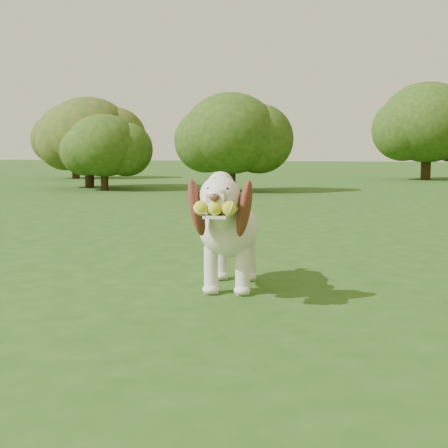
# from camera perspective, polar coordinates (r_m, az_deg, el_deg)

# --- Properties ---
(ground) EXTENTS (80.00, 80.00, 0.00)m
(ground) POSITION_cam_1_polar(r_m,az_deg,el_deg) (3.32, 6.51, -7.14)
(ground) COLOR #1E4915
(ground) RESTS_ON ground
(dog) EXTENTS (0.43, 1.06, 0.69)m
(dog) POSITION_cam_1_polar(r_m,az_deg,el_deg) (3.53, 0.49, -0.21)
(dog) COLOR silver
(dog) RESTS_ON ground
(shrub_a) EXTENTS (1.44, 1.44, 1.49)m
(shrub_a) POSITION_cam_1_polar(r_m,az_deg,el_deg) (12.49, -10.93, 7.06)
(shrub_a) COLOR #382314
(shrub_a) RESTS_ON ground
(shrub_b) EXTENTS (1.80, 1.80, 1.86)m
(shrub_b) POSITION_cam_1_polar(r_m,az_deg,el_deg) (11.86, 0.63, 8.27)
(shrub_b) COLOR #382314
(shrub_b) RESTS_ON ground
(shrub_g) EXTENTS (2.02, 2.02, 2.09)m
(shrub_g) POSITION_cam_1_polar(r_m,az_deg,el_deg) (17.87, -13.49, 8.03)
(shrub_g) COLOR #382314
(shrub_g) RESTS_ON ground
(shrub_i) EXTENTS (2.47, 2.47, 2.55)m
(shrub_i) POSITION_cam_1_polar(r_m,az_deg,el_deg) (17.38, 18.11, 8.81)
(shrub_i) COLOR #382314
(shrub_i) RESTS_ON ground
(shrub_e) EXTENTS (1.82, 1.82, 1.89)m
(shrub_e) POSITION_cam_1_polar(r_m,az_deg,el_deg) (13.41, -12.29, 8.00)
(shrub_e) COLOR #382314
(shrub_e) RESTS_ON ground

